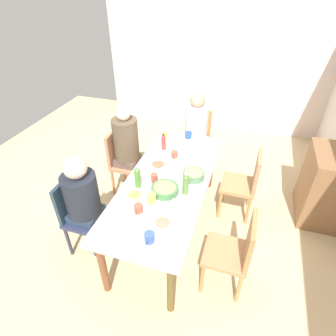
{
  "coord_description": "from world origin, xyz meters",
  "views": [
    {
      "loc": [
        2.22,
        0.71,
        2.57
      ],
      "look_at": [
        0.0,
        0.0,
        0.89
      ],
      "focal_mm": 29.64,
      "sensor_mm": 36.0,
      "label": 1
    }
  ],
  "objects": [
    {
      "name": "dining_table",
      "position": [
        0.0,
        0.0,
        0.66
      ],
      "size": [
        2.09,
        0.85,
        0.74
      ],
      "color": "white",
      "rests_on": "ground_plane"
    },
    {
      "name": "plate_1",
      "position": [
        -0.2,
        -0.18,
        0.76
      ],
      "size": [
        0.25,
        0.25,
        0.04
      ],
      "color": "white",
      "rests_on": "dining_table"
    },
    {
      "name": "chair_3",
      "position": [
        -1.43,
        0.0,
        0.51
      ],
      "size": [
        0.4,
        0.4,
        0.9
      ],
      "color": "#A57F4B",
      "rests_on": "ground_plane"
    },
    {
      "name": "chair_0",
      "position": [
        -0.52,
        0.81,
        0.51
      ],
      "size": [
        0.4,
        0.4,
        0.9
      ],
      "color": "tan",
      "rests_on": "ground_plane"
    },
    {
      "name": "bowl_1",
      "position": [
        -0.11,
        0.25,
        0.79
      ],
      "size": [
        0.24,
        0.24,
        0.1
      ],
      "color": "#557B56",
      "rests_on": "dining_table"
    },
    {
      "name": "wall_left",
      "position": [
        -2.94,
        0.0,
        1.3
      ],
      "size": [
        0.12,
        4.13,
        2.6
      ],
      "primitive_type": "cube",
      "color": "beige",
      "rests_on": "ground_plane"
    },
    {
      "name": "bottle_2",
      "position": [
        -0.57,
        -0.24,
        0.84
      ],
      "size": [
        0.06,
        0.06,
        0.21
      ],
      "color": "#DD3B35",
      "rests_on": "dining_table"
    },
    {
      "name": "side_cabinet",
      "position": [
        -0.8,
        1.71,
        0.45
      ],
      "size": [
        0.7,
        0.44,
        0.9
      ],
      "primitive_type": "cube",
      "color": "brown",
      "rests_on": "ground_plane"
    },
    {
      "name": "chair_4",
      "position": [
        0.52,
        -0.81,
        0.51
      ],
      "size": [
        0.4,
        0.4,
        0.9
      ],
      "color": "#292F4D",
      "rests_on": "ground_plane"
    },
    {
      "name": "cup_6",
      "position": [
        0.38,
        -0.04,
        0.79
      ],
      "size": [
        0.12,
        0.09,
        0.09
      ],
      "color": "#E0CB55",
      "rests_on": "dining_table"
    },
    {
      "name": "cup_1",
      "position": [
        -0.85,
        -0.31,
        0.78
      ],
      "size": [
        0.11,
        0.08,
        0.08
      ],
      "color": "#DCCC4E",
      "rests_on": "dining_table"
    },
    {
      "name": "cup_3",
      "position": [
        -0.94,
        -0.02,
        0.78
      ],
      "size": [
        0.13,
        0.09,
        0.08
      ],
      "color": "#28519C",
      "rests_on": "dining_table"
    },
    {
      "name": "person_3",
      "position": [
        -1.34,
        0.0,
        0.74
      ],
      "size": [
        0.34,
        0.34,
        1.22
      ],
      "color": "#363A53",
      "rests_on": "ground_plane"
    },
    {
      "name": "cup_2",
      "position": [
        0.55,
        -0.11,
        0.79
      ],
      "size": [
        0.12,
        0.08,
        0.08
      ],
      "color": "#D0513C",
      "rests_on": "dining_table"
    },
    {
      "name": "cup_4",
      "position": [
        0.38,
        0.19,
        0.78
      ],
      "size": [
        0.11,
        0.08,
        0.07
      ],
      "color": "white",
      "rests_on": "dining_table"
    },
    {
      "name": "chair_1",
      "position": [
        0.52,
        0.81,
        0.51
      ],
      "size": [
        0.4,
        0.4,
        0.9
      ],
      "color": "#B57F53",
      "rests_on": "ground_plane"
    },
    {
      "name": "bottle_1",
      "position": [
        0.16,
        0.23,
        0.86
      ],
      "size": [
        0.07,
        0.07,
        0.25
      ],
      "color": "#56823D",
      "rests_on": "dining_table"
    },
    {
      "name": "person_4",
      "position": [
        0.52,
        -0.72,
        0.73
      ],
      "size": [
        0.34,
        0.34,
        1.21
      ],
      "color": "#353155",
      "rests_on": "ground_plane"
    },
    {
      "name": "cup_7",
      "position": [
        -0.43,
        -0.06,
        0.78
      ],
      "size": [
        0.12,
        0.08,
        0.08
      ],
      "color": "#CE523A",
      "rests_on": "dining_table"
    },
    {
      "name": "plate_0",
      "position": [
        0.63,
        0.15,
        0.76
      ],
      "size": [
        0.23,
        0.23,
        0.04
      ],
      "color": "silver",
      "rests_on": "dining_table"
    },
    {
      "name": "ground_plane",
      "position": [
        0.0,
        0.0,
        0.0
      ],
      "size": [
        6.91,
        6.91,
        0.0
      ],
      "primitive_type": "plane",
      "color": "#CDB485"
    },
    {
      "name": "cup_5",
      "position": [
        0.84,
        0.11,
        0.79
      ],
      "size": [
        0.12,
        0.08,
        0.1
      ],
      "color": "#3B5AA7",
      "rests_on": "dining_table"
    },
    {
      "name": "chair_2",
      "position": [
        -0.52,
        -0.81,
        0.51
      ],
      "size": [
        0.4,
        0.4,
        0.9
      ],
      "color": "#A97654",
      "rests_on": "ground_plane"
    },
    {
      "name": "cup_0",
      "position": [
        0.08,
        -0.13,
        0.79
      ],
      "size": [
        0.11,
        0.07,
        0.1
      ],
      "color": "#CC503C",
      "rests_on": "dining_table"
    },
    {
      "name": "person_2",
      "position": [
        -0.52,
        -0.72,
        0.75
      ],
      "size": [
        0.32,
        0.32,
        1.26
      ],
      "color": "brown",
      "rests_on": "ground_plane"
    },
    {
      "name": "plate_2",
      "position": [
        0.36,
        -0.23,
        0.76
      ],
      "size": [
        0.23,
        0.23,
        0.04
      ],
      "color": "silver",
      "rests_on": "dining_table"
    },
    {
      "name": "bowl_0",
      "position": [
        0.21,
        0.03,
        0.78
      ],
      "size": [
        0.28,
        0.28,
        0.08
      ],
      "color": "#427644",
      "rests_on": "dining_table"
    },
    {
      "name": "bottle_0",
      "position": [
        0.21,
        -0.26,
        0.87
      ],
      "size": [
        0.06,
        0.06,
        0.26
      ],
      "color": "#4A8530",
      "rests_on": "dining_table"
    }
  ]
}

